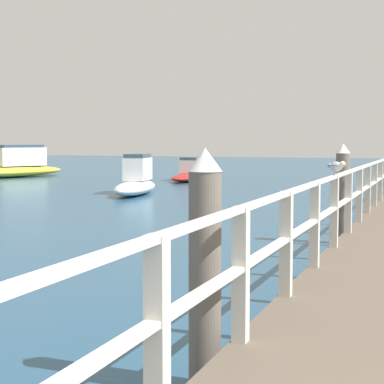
% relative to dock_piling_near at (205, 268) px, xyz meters
% --- Properties ---
extents(pier_railing, '(0.12, 23.17, 1.10)m').
position_rel_dock_piling_near_xyz_m(pier_railing, '(0.38, 8.02, 0.14)').
color(pier_railing, beige).
rests_on(pier_railing, pier_deck).
extents(dock_piling_near, '(0.29, 0.29, 2.07)m').
position_rel_dock_piling_near_xyz_m(dock_piling_near, '(0.00, 0.00, 0.00)').
color(dock_piling_near, '#6B6056').
rests_on(dock_piling_near, ground_plane).
extents(dock_piling_far, '(0.29, 0.29, 2.07)m').
position_rel_dock_piling_near_xyz_m(dock_piling_far, '(0.00, 8.39, 0.00)').
color(dock_piling_far, '#6B6056').
rests_on(dock_piling_far, ground_plane).
extents(seagull_foreground, '(0.33, 0.40, 0.21)m').
position_rel_dock_piling_near_xyz_m(seagull_foreground, '(0.39, 4.88, 0.70)').
color(seagull_foreground, white).
rests_on(seagull_foreground, pier_railing).
extents(boat_0, '(4.77, 7.93, 1.88)m').
position_rel_dock_piling_near_xyz_m(boat_0, '(-21.44, 26.19, -0.42)').
color(boat_0, gold).
rests_on(boat_0, ground_plane).
extents(boat_4, '(1.88, 4.68, 1.25)m').
position_rel_dock_piling_near_xyz_m(boat_4, '(-10.45, 26.81, -0.63)').
color(boat_4, red).
rests_on(boat_4, ground_plane).
extents(boat_6, '(2.27, 4.75, 1.60)m').
position_rel_dock_piling_near_xyz_m(boat_6, '(-9.36, 17.98, -0.51)').
color(boat_6, white).
rests_on(boat_6, ground_plane).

